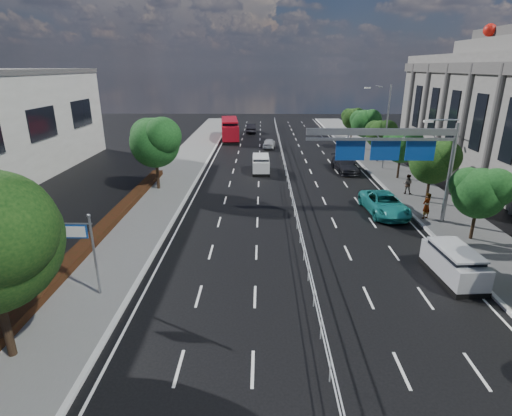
{
  "coord_description": "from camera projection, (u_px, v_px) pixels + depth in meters",
  "views": [
    {
      "loc": [
        -2.49,
        -17.13,
        10.78
      ],
      "look_at": [
        -2.84,
        6.36,
        2.4
      ],
      "focal_mm": 28.0,
      "sensor_mm": 36.0,
      "label": 1
    }
  ],
  "objects": [
    {
      "name": "near_tree_back",
      "position": [
        155.0,
        140.0,
        35.26
      ],
      "size": [
        4.84,
        4.51,
        6.69
      ],
      "color": "black",
      "rests_on": "ground"
    },
    {
      "name": "median_fence",
      "position": [
        286.0,
        172.0,
        40.73
      ],
      "size": [
        0.05,
        85.0,
        1.02
      ],
      "color": "silver",
      "rests_on": "ground"
    },
    {
      "name": "kerb_far",
      "position": [
        495.0,
        297.0,
        19.57
      ],
      "size": [
        0.25,
        140.0,
        0.15
      ],
      "primitive_type": "cube",
      "color": "silver",
      "rests_on": "ground"
    },
    {
      "name": "silver_minivan",
      "position": [
        454.0,
        264.0,
        21.21
      ],
      "size": [
        2.08,
        4.33,
        1.75
      ],
      "rotation": [
        0.0,
        0.0,
        0.07
      ],
      "color": "black",
      "rests_on": "ground"
    },
    {
      "name": "parked_car_teal",
      "position": [
        384.0,
        204.0,
        30.66
      ],
      "size": [
        3.0,
        5.86,
        1.58
      ],
      "primitive_type": "imported",
      "rotation": [
        0.0,
        0.0,
        0.07
      ],
      "color": "teal",
      "rests_on": "ground"
    },
    {
      "name": "far_tree_c",
      "position": [
        481.0,
        190.0,
        24.98
      ],
      "size": [
        3.52,
        3.28,
        4.94
      ],
      "color": "black",
      "rests_on": "ground"
    },
    {
      "name": "ground",
      "position": [
        312.0,
        297.0,
        19.72
      ],
      "size": [
        160.0,
        160.0,
        0.0
      ],
      "primitive_type": "plane",
      "color": "black",
      "rests_on": "ground"
    },
    {
      "name": "far_tree_f",
      "position": [
        381.0,
        133.0,
        46.15
      ],
      "size": [
        3.52,
        3.28,
        5.02
      ],
      "color": "black",
      "rests_on": "ground"
    },
    {
      "name": "toilet_sign",
      "position": [
        83.0,
        241.0,
        18.89
      ],
      "size": [
        1.62,
        0.18,
        4.34
      ],
      "color": "gray",
      "rests_on": "ground"
    },
    {
      "name": "far_tree_e",
      "position": [
        402.0,
        144.0,
        39.06
      ],
      "size": [
        3.63,
        3.38,
        5.13
      ],
      "color": "black",
      "rests_on": "ground"
    },
    {
      "name": "red_bus",
      "position": [
        230.0,
        129.0,
        61.76
      ],
      "size": [
        3.55,
        10.62,
        3.11
      ],
      "rotation": [
        0.0,
        0.0,
        0.1
      ],
      "color": "black",
      "rests_on": "ground"
    },
    {
      "name": "pedestrian_a",
      "position": [
        427.0,
        206.0,
        29.21
      ],
      "size": [
        0.85,
        0.76,
        1.95
      ],
      "primitive_type": "imported",
      "rotation": [
        0.0,
        0.0,
        3.66
      ],
      "color": "gray",
      "rests_on": "sidewalk_far"
    },
    {
      "name": "streetlight_far",
      "position": [
        384.0,
        122.0,
        42.31
      ],
      "size": [
        2.78,
        2.4,
        9.0
      ],
      "color": "gray",
      "rests_on": "ground"
    },
    {
      "name": "parked_car_dark",
      "position": [
        345.0,
        165.0,
        42.91
      ],
      "size": [
        2.62,
        5.44,
        1.53
      ],
      "primitive_type": "imported",
      "rotation": [
        0.0,
        0.0,
        0.09
      ],
      "color": "black",
      "rests_on": "ground"
    },
    {
      "name": "near_car_silver",
      "position": [
        269.0,
        143.0,
        55.35
      ],
      "size": [
        1.99,
        4.09,
        1.34
      ],
      "primitive_type": "imported",
      "rotation": [
        0.0,
        0.0,
        3.04
      ],
      "color": "#B3B5BB",
      "rests_on": "ground"
    },
    {
      "name": "white_minivan",
      "position": [
        261.0,
        164.0,
        42.65
      ],
      "size": [
        1.87,
        4.16,
        1.79
      ],
      "rotation": [
        0.0,
        0.0,
        0.02
      ],
      "color": "black",
      "rests_on": "ground"
    },
    {
      "name": "hedge_near",
      "position": [
        86.0,
        246.0,
        24.5
      ],
      "size": [
        1.0,
        36.0,
        0.44
      ],
      "primitive_type": "cube",
      "color": "black",
      "rests_on": "sidewalk_near"
    },
    {
      "name": "far_tree_g",
      "position": [
        365.0,
        122.0,
        53.12
      ],
      "size": [
        3.96,
        3.69,
        5.45
      ],
      "color": "black",
      "rests_on": "ground"
    },
    {
      "name": "sidewalk_near",
      "position": [
        81.0,
        294.0,
        19.86
      ],
      "size": [
        5.0,
        140.0,
        0.14
      ],
      "primitive_type": "cube",
      "color": "slate",
      "rests_on": "ground"
    },
    {
      "name": "kerb_near",
      "position": [
        130.0,
        294.0,
        19.82
      ],
      "size": [
        0.25,
        140.0,
        0.15
      ],
      "primitive_type": "cube",
      "color": "silver",
      "rests_on": "ground"
    },
    {
      "name": "near_car_dark",
      "position": [
        251.0,
        128.0,
        68.13
      ],
      "size": [
        1.7,
        4.6,
        1.5
      ],
      "primitive_type": "imported",
      "rotation": [
        0.0,
        0.0,
        3.16
      ],
      "color": "black",
      "rests_on": "ground"
    },
    {
      "name": "overhead_gantry",
      "position": [
        397.0,
        146.0,
        27.21
      ],
      "size": [
        10.24,
        0.38,
        7.45
      ],
      "color": "gray",
      "rests_on": "ground"
    },
    {
      "name": "far_tree_h",
      "position": [
        353.0,
        118.0,
        60.3
      ],
      "size": [
        3.41,
        3.18,
        4.91
      ],
      "color": "black",
      "rests_on": "ground"
    },
    {
      "name": "pedestrian_b",
      "position": [
        407.0,
        184.0,
        34.98
      ],
      "size": [
        1.05,
        0.96,
        1.74
      ],
      "primitive_type": "imported",
      "rotation": [
        0.0,
        0.0,
        2.7
      ],
      "color": "gray",
      "rests_on": "sidewalk_far"
    },
    {
      "name": "far_tree_d",
      "position": [
        433.0,
        160.0,
        31.96
      ],
      "size": [
        3.85,
        3.59,
        5.34
      ],
      "color": "black",
      "rests_on": "ground"
    }
  ]
}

